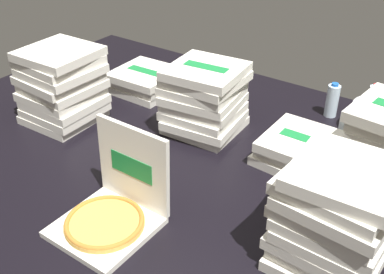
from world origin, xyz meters
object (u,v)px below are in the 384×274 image
pizza_stack_left_far (62,86)px  ice_bucket (376,119)px  pizza_stack_left_mid (204,99)px  water_bottle_0 (332,100)px  water_bottle_4 (345,129)px  pizza_stack_right_far (302,150)px  pizza_stack_right_mid (146,80)px  pizza_stack_center_near (336,217)px  water_bottle_2 (373,102)px  open_pizza_box (113,208)px

pizza_stack_left_far → ice_bucket: 1.68m
pizza_stack_left_mid → water_bottle_0: bearing=47.5°
pizza_stack_left_mid → water_bottle_4: size_ratio=2.09×
ice_bucket → pizza_stack_right_far: bearing=-112.9°
pizza_stack_right_mid → water_bottle_4: 1.23m
pizza_stack_center_near → pizza_stack_right_mid: 1.62m
pizza_stack_center_near → pizza_stack_left_far: same height
pizza_stack_left_far → pizza_stack_center_near: bearing=-5.7°
water_bottle_0 → water_bottle_2: 0.23m
pizza_stack_right_mid → water_bottle_0: 1.12m
pizza_stack_left_mid → pizza_stack_center_near: bearing=-29.8°
water_bottle_4 → ice_bucket: bearing=67.3°
pizza_stack_right_far → water_bottle_2: 0.66m
pizza_stack_right_far → ice_bucket: size_ratio=1.48×
water_bottle_2 → pizza_stack_center_near: bearing=-79.9°
open_pizza_box → pizza_stack_left_mid: bearing=98.3°
open_pizza_box → pizza_stack_left_far: size_ratio=0.93×
pizza_stack_right_mid → ice_bucket: ice_bucket is taller
pizza_stack_center_near → water_bottle_4: 0.83m
pizza_stack_right_far → ice_bucket: bearing=67.1°
water_bottle_2 → water_bottle_4: bearing=-93.5°
ice_bucket → pizza_stack_left_far: bearing=-149.5°
pizza_stack_left_mid → pizza_stack_right_mid: bearing=161.7°
water_bottle_0 → pizza_stack_left_mid: bearing=-132.5°
open_pizza_box → pizza_stack_right_far: (0.43, 0.84, -0.01)m
open_pizza_box → pizza_stack_right_far: bearing=62.7°
open_pizza_box → water_bottle_4: size_ratio=1.91×
pizza_stack_center_near → pizza_stack_right_mid: bearing=154.4°
pizza_stack_center_near → water_bottle_2: (-0.21, 1.18, -0.11)m
pizza_stack_left_far → water_bottle_2: bearing=36.5°
pizza_stack_right_far → ice_bucket: 0.52m
pizza_stack_right_far → ice_bucket: ice_bucket is taller
pizza_stack_center_near → ice_bucket: size_ratio=1.56×
pizza_stack_left_far → water_bottle_4: (1.35, 0.64, -0.11)m
pizza_stack_left_far → water_bottle_0: size_ratio=2.05×
water_bottle_0 → water_bottle_2: size_ratio=1.00×
pizza_stack_left_mid → pizza_stack_right_far: size_ratio=1.07×
open_pizza_box → pizza_stack_left_mid: 0.84m
pizza_stack_right_mid → pizza_stack_left_far: (-0.13, -0.54, 0.14)m
pizza_stack_right_mid → water_bottle_0: size_ratio=1.91×
open_pizza_box → pizza_stack_right_far: 0.95m
pizza_stack_left_mid → pizza_stack_right_far: 0.57m
pizza_stack_left_mid → ice_bucket: pizza_stack_left_mid is taller
ice_bucket → water_bottle_4: (-0.09, -0.22, 0.02)m
open_pizza_box → pizza_stack_center_near: size_ratio=0.93×
pizza_stack_right_far → pizza_stack_right_mid: bearing=171.5°
open_pizza_box → pizza_stack_center_near: 0.85m
open_pizza_box → ice_bucket: open_pizza_box is taller
pizza_stack_left_mid → ice_bucket: bearing=33.3°
pizza_stack_left_far → water_bottle_2: size_ratio=2.05×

